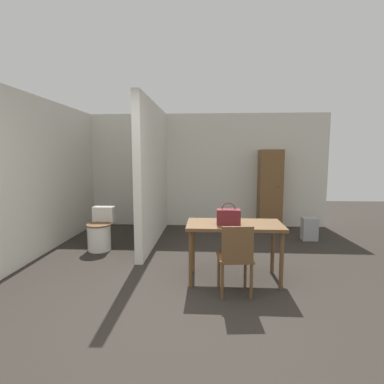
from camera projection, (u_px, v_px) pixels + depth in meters
name	position (u px, v px, depth m)	size (l,w,h in m)	color
ground_plane	(178.00, 324.00, 2.83)	(16.00, 16.00, 0.00)	#2D2823
wall_back	(197.00, 170.00, 6.74)	(5.74, 0.12, 2.50)	silver
wall_left	(41.00, 176.00, 4.82)	(0.12, 5.04, 2.50)	silver
partition_wall	(154.00, 174.00, 5.47)	(0.12, 2.54, 2.50)	silver
dining_table	(234.00, 230.00, 3.75)	(1.19, 0.62, 0.74)	brown
wooden_chair	(236.00, 256.00, 3.36)	(0.41, 0.41, 0.83)	brown
toilet	(100.00, 232.00, 5.06)	(0.40, 0.55, 0.70)	white
handbag	(228.00, 217.00, 3.66)	(0.29, 0.14, 0.27)	maroon
wooden_cabinet	(270.00, 190.00, 6.40)	(0.47, 0.46, 1.71)	brown
space_heater	(309.00, 229.00, 5.62)	(0.27, 0.20, 0.43)	#9E9EA3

